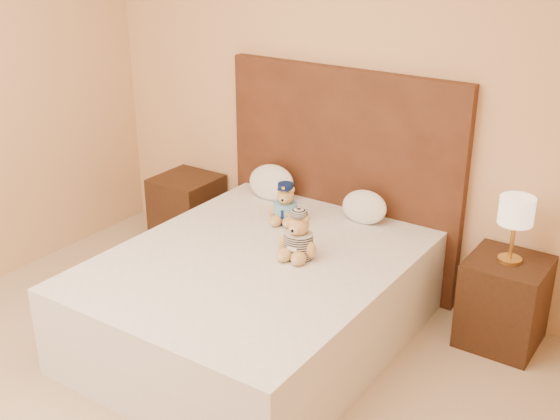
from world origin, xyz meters
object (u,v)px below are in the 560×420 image
object	(u,v)px
lamp	(516,214)
pillow_left	(271,181)
nightstand_left	(187,210)
pillow_right	(364,206)
teddy_prisoner	(298,235)
teddy_police	(286,203)
bed	(257,298)
nightstand_right	(504,302)

from	to	relation	value
lamp	pillow_left	bearing A→B (deg)	179.00
lamp	nightstand_left	bearing A→B (deg)	180.00
pillow_right	lamp	bearing A→B (deg)	-1.76
nightstand_left	teddy_prisoner	world-z (taller)	teddy_prisoner
nightstand_left	teddy_prisoner	bearing A→B (deg)	-24.24
nightstand_left	teddy_police	size ratio (longest dim) A/B	2.04
bed	lamp	xyz separation A→B (m)	(1.25, 0.80, 0.57)
nightstand_right	pillow_right	world-z (taller)	pillow_right
teddy_police	lamp	bearing A→B (deg)	-6.09
bed	nightstand_right	xyz separation A→B (m)	(1.25, 0.80, -0.00)
lamp	pillow_right	distance (m)	0.99
teddy_police	teddy_prisoner	bearing A→B (deg)	-64.95
nightstand_left	lamp	bearing A→B (deg)	0.00
nightstand_right	lamp	distance (m)	0.57
nightstand_right	lamp	world-z (taller)	lamp
nightstand_left	nightstand_right	size ratio (longest dim) A/B	1.00
nightstand_right	teddy_prisoner	world-z (taller)	teddy_prisoner
nightstand_right	bed	bearing A→B (deg)	-147.38
bed	nightstand_right	world-z (taller)	same
pillow_left	pillow_right	xyz separation A→B (m)	(0.74, 0.00, -0.02)
pillow_left	nightstand_left	bearing A→B (deg)	-177.80
teddy_police	pillow_right	world-z (taller)	teddy_police
bed	teddy_police	size ratio (longest dim) A/B	7.43
teddy_police	teddy_prisoner	size ratio (longest dim) A/B	0.94
teddy_police	pillow_left	world-z (taller)	teddy_police
teddy_police	pillow_right	xyz separation A→B (m)	(0.42, 0.30, -0.02)
pillow_left	lamp	bearing A→B (deg)	-1.00
nightstand_left	pillow_right	bearing A→B (deg)	1.13
pillow_left	bed	bearing A→B (deg)	-60.61
nightstand_left	pillow_right	xyz separation A→B (m)	(1.52, 0.03, 0.39)
nightstand_left	bed	bearing A→B (deg)	-32.62
nightstand_left	pillow_left	bearing A→B (deg)	2.20
nightstand_left	pillow_left	world-z (taller)	pillow_left
nightstand_right	lamp	xyz separation A→B (m)	(-0.00, 0.00, 0.57)
bed	teddy_police	xyz separation A→B (m)	(-0.14, 0.53, 0.41)
teddy_prisoner	pillow_right	size ratio (longest dim) A/B	0.90
pillow_left	teddy_police	bearing A→B (deg)	-43.02
teddy_police	pillow_left	bearing A→B (deg)	119.86
nightstand_left	pillow_right	distance (m)	1.57
lamp	teddy_prisoner	xyz separation A→B (m)	(-1.05, -0.65, -0.16)
lamp	pillow_right	bearing A→B (deg)	178.24
nightstand_left	nightstand_right	xyz separation A→B (m)	(2.50, 0.00, 0.00)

